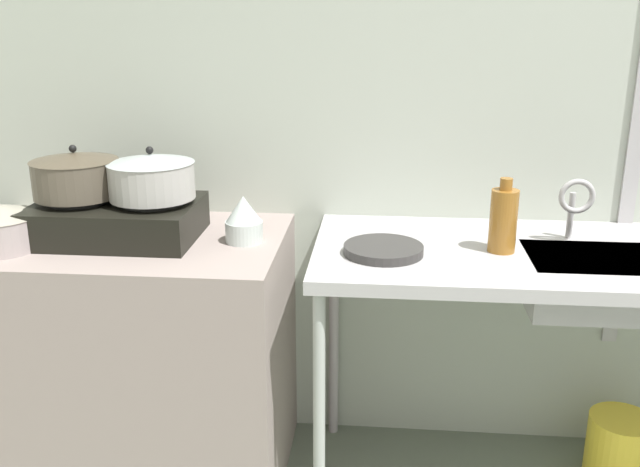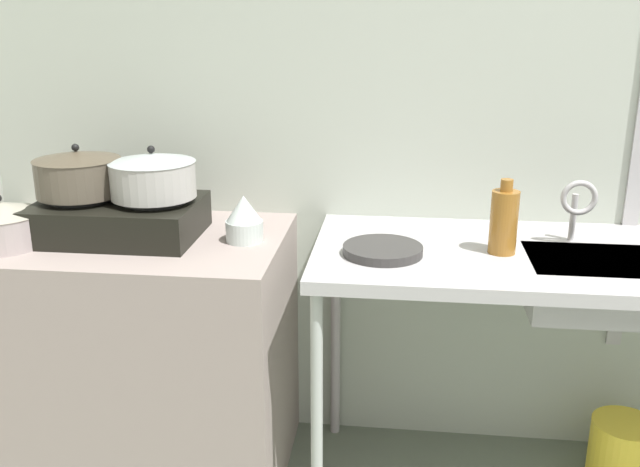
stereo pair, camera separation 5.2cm
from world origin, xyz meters
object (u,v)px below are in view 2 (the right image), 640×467
Objects in this scene: pot_on_right_burner at (153,175)px; faucet at (578,202)px; stove at (119,218)px; bottle_by_sink at (504,221)px; pot_beside_stove at (1,224)px; sink_basin at (590,284)px; bucket_on_floor at (622,453)px; frying_pan at (383,250)px; percolator at (244,219)px; pot_on_left_burner at (78,173)px.

faucet is (1.32, 0.10, -0.07)m from pot_on_right_burner.
stove is 1.21m from bottle_by_sink.
pot_on_right_burner is 1.05× the size of pot_beside_stove.
sink_basin is at bearing -79.49° from faucet.
faucet is 0.92m from bucket_on_floor.
sink_basin is (1.80, 0.08, -0.15)m from pot_beside_stove.
bottle_by_sink reaches higher than sink_basin.
frying_pan is at bearing -5.33° from stove.
sink_basin is (1.47, -0.05, -0.14)m from stove.
percolator is 1.04m from faucet.
pot_on_right_burner is at bearing 0.00° from stove.
pot_on_right_burner reaches higher than faucet.
pot_on_left_burner is at bearing 178.27° from sink_basin.
pot_on_left_burner is 0.25m from pot_on_right_burner.
faucet is at bearing 4.19° from pot_on_right_burner.
sink_basin is 1.83× the size of faucet.
percolator is 0.65× the size of bottle_by_sink.
percolator is (0.54, -0.00, -0.13)m from pot_on_left_burner.
pot_beside_stove is 1.18m from frying_pan.
pot_beside_stove is 1.54m from bottle_by_sink.
percolator is at bearing -0.31° from stove.
frying_pan is (-0.62, -0.03, 0.09)m from sink_basin.
bucket_on_floor is at bearing 4.22° from percolator.
stove is at bearing -176.17° from faucet.
stove is 0.19m from pot_on_left_burner.
stove is 2.25× the size of bottle_by_sink.
percolator is 0.72× the size of faucet.
pot_beside_stove is 0.69× the size of sink_basin.
pot_on_right_burner is at bearing -175.81° from faucet.
bucket_on_floor is (0.83, 0.17, -0.76)m from frying_pan.
pot_on_right_burner is at bearing 0.00° from pot_on_left_burner.
frying_pan is at bearing -170.63° from bottle_by_sink.
faucet is at bearing 3.83° from stove.
pot_on_left_burner is at bearing 179.12° from bottle_by_sink.
bottle_by_sink reaches higher than frying_pan.
stove is 2.13× the size of frying_pan.
pot_beside_stove is at bearing -173.67° from bucket_on_floor.
bottle_by_sink reaches higher than bucket_on_floor.
pot_on_left_burner is at bearing 180.00° from stove.
frying_pan is at bearing -6.22° from pot_on_right_burner.
stove is at bearing -0.00° from pot_on_left_burner.
frying_pan is at bearing -168.38° from bucket_on_floor.
stove is 0.35m from pot_beside_stove.
faucet reaches higher than sink_basin.
pot_beside_stove reaches higher than stove.
pot_beside_stove is (-0.45, -0.13, -0.14)m from pot_on_right_burner.
faucet is at bearing 26.37° from bottle_by_sink.
sink_basin is at bearing -2.49° from percolator.
stove is at bearing 178.12° from sink_basin.
frying_pan is at bearing 2.53° from pot_beside_stove.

